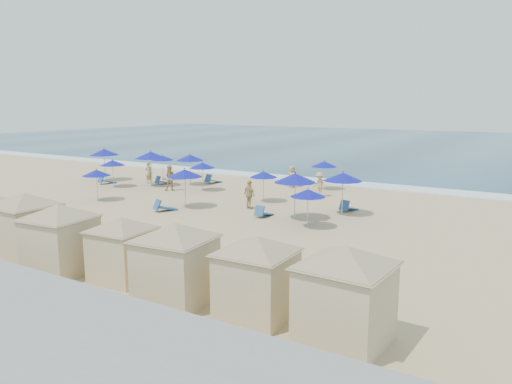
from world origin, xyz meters
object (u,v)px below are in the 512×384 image
at_px(umbrella_2, 151,155).
at_px(umbrella_10, 343,177).
at_px(umbrella_0, 163,158).
at_px(beachgoer_0, 149,173).
at_px(umbrella_7, 263,174).
at_px(beachgoer_2, 249,194).
at_px(umbrella_6, 185,173).
at_px(umbrella_9, 324,164).
at_px(cabana_3, 122,241).
at_px(umbrella_3, 96,173).
at_px(cabana_2, 60,230).
at_px(beachgoer_1, 170,178).
at_px(cabana_1, 26,217).
at_px(umbrella_4, 190,158).
at_px(cabana_5, 257,266).
at_px(trash_bin, 121,238).
at_px(umbrella_5, 202,165).
at_px(beachgoer_3, 320,184).
at_px(cabana_4, 175,253).
at_px(umbrella_11, 308,193).
at_px(beachgoer_4, 292,177).
at_px(umbrella_12, 104,152).
at_px(cabana_6, 346,283).
at_px(umbrella_1, 112,163).

distance_m(umbrella_2, umbrella_10, 16.16).
relative_size(umbrella_0, beachgoer_0, 1.24).
distance_m(umbrella_7, beachgoer_2, 2.46).
xyz_separation_m(umbrella_6, umbrella_9, (4.46, 10.26, -0.23)).
distance_m(cabana_3, umbrella_6, 12.54).
xyz_separation_m(umbrella_3, umbrella_10, (15.04, 4.48, 0.35)).
xyz_separation_m(umbrella_2, umbrella_7, (10.38, -0.75, -0.60)).
bearing_deg(umbrella_0, umbrella_2, -63.35).
xyz_separation_m(cabana_2, beachgoer_1, (-8.32, 15.43, -0.72)).
relative_size(cabana_1, umbrella_4, 1.92).
distance_m(cabana_5, umbrella_3, 20.54).
distance_m(trash_bin, umbrella_7, 11.94).
relative_size(umbrella_4, beachgoer_2, 1.40).
height_order(umbrella_4, umbrella_5, umbrella_4).
relative_size(cabana_2, umbrella_9, 2.11).
bearing_deg(cabana_5, beachgoer_3, 109.41).
distance_m(umbrella_9, beachgoer_0, 13.69).
bearing_deg(beachgoer_1, cabana_2, -92.58).
bearing_deg(umbrella_4, cabana_4, -51.80).
xyz_separation_m(cabana_1, umbrella_11, (7.70, 10.38, 0.12)).
height_order(beachgoer_0, beachgoer_4, beachgoer_0).
distance_m(cabana_4, beachgoer_1, 20.61).
xyz_separation_m(cabana_1, umbrella_4, (-5.90, 17.71, 0.43)).
relative_size(umbrella_5, umbrella_6, 0.87).
height_order(trash_bin, umbrella_6, umbrella_6).
relative_size(umbrella_12, beachgoer_2, 1.53).
relative_size(cabana_5, beachgoer_1, 2.34).
xyz_separation_m(cabana_4, umbrella_3, (-15.38, 10.07, 0.19)).
relative_size(umbrella_2, umbrella_3, 1.30).
xyz_separation_m(cabana_1, cabana_6, (13.96, -0.20, -0.01)).
height_order(umbrella_11, beachgoer_0, umbrella_11).
xyz_separation_m(umbrella_1, beachgoer_4, (11.48, 7.00, -1.03)).
relative_size(umbrella_6, beachgoer_3, 1.46).
relative_size(cabana_6, beachgoer_4, 2.89).
distance_m(cabana_3, cabana_4, 2.99).
height_order(umbrella_2, beachgoer_4, umbrella_2).
distance_m(umbrella_5, umbrella_11, 12.62).
height_order(cabana_5, umbrella_10, cabana_5).
distance_m(cabana_2, beachgoer_2, 13.29).
relative_size(umbrella_2, umbrella_5, 1.29).
bearing_deg(beachgoer_0, umbrella_10, 167.01).
distance_m(umbrella_2, umbrella_9, 12.98).
relative_size(cabana_2, umbrella_1, 2.15).
bearing_deg(umbrella_12, umbrella_5, 2.27).
bearing_deg(beachgoer_3, umbrella_1, -138.77).
height_order(umbrella_5, umbrella_11, umbrella_5).
height_order(trash_bin, umbrella_2, umbrella_2).
height_order(cabana_1, umbrella_1, cabana_1).
bearing_deg(beachgoer_4, umbrella_4, 158.19).
bearing_deg(umbrella_4, beachgoer_4, 23.67).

